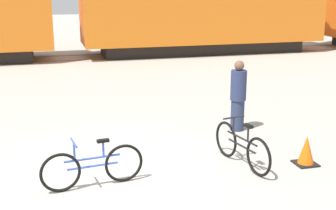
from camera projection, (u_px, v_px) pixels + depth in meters
ground_plane at (112, 169)px, 8.49m from camera, size 80.00×80.00×0.00m
rail_near at (70, 61)px, 19.79m from camera, size 59.92×0.07×0.01m
rail_far at (68, 55)px, 21.13m from camera, size 59.92×0.07×0.01m
bicycle_black at (241, 146)px, 8.55m from camera, size 0.47×1.71×0.86m
bicycle_blue at (93, 167)px, 7.66m from camera, size 1.72×0.46×0.83m
person_in_navy at (238, 96)px, 10.47m from camera, size 0.36×0.36×1.60m
traffic_cone at (306, 151)px, 8.62m from camera, size 0.40×0.40×0.55m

